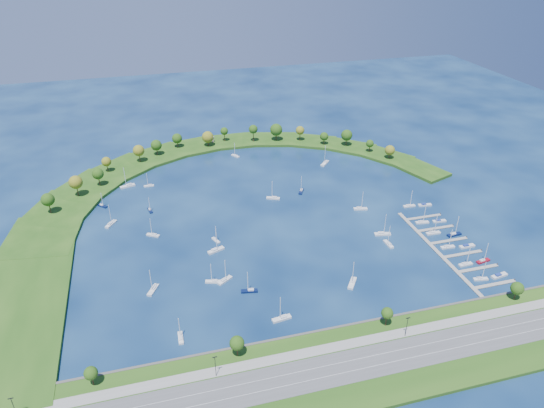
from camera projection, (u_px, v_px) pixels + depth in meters
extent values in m
plane|color=#071B3F|center=(266.00, 215.00, 298.18)|extent=(700.00, 700.00, 0.00)
cube|color=#204A13|center=(347.00, 368.00, 193.46)|extent=(420.00, 42.00, 1.60)
cube|color=#474442|center=(327.00, 330.00, 211.50)|extent=(420.00, 1.20, 1.80)
cube|color=#515154|center=(347.00, 367.00, 193.04)|extent=(420.00, 16.00, 0.12)
cube|color=gray|center=(336.00, 347.00, 202.29)|extent=(420.00, 5.00, 0.12)
cube|color=silver|center=(350.00, 371.00, 190.90)|extent=(420.00, 0.15, 0.02)
cube|color=silver|center=(344.00, 362.00, 195.11)|extent=(420.00, 0.15, 0.02)
cylinder|color=#382314|center=(93.00, 380.00, 184.28)|extent=(0.56, 0.56, 4.90)
sphere|color=#274A12|center=(91.00, 374.00, 182.57)|extent=(5.20, 5.20, 5.20)
cylinder|color=#382314|center=(237.00, 351.00, 196.87)|extent=(0.56, 0.56, 5.25)
sphere|color=#274A12|center=(237.00, 344.00, 195.00)|extent=(6.00, 6.00, 6.00)
cylinder|color=#382314|center=(386.00, 320.00, 211.76)|extent=(0.56, 0.56, 5.60)
sphere|color=#274A12|center=(387.00, 314.00, 209.89)|extent=(5.20, 5.20, 5.20)
cylinder|color=#382314|center=(515.00, 295.00, 226.92)|extent=(0.56, 0.56, 4.90)
sphere|color=#274A12|center=(517.00, 289.00, 225.13)|extent=(6.00, 6.00, 6.00)
cylinder|color=black|center=(14.00, 408.00, 170.54)|extent=(0.24, 0.24, 10.00)
cylinder|color=black|center=(215.00, 367.00, 186.67)|extent=(0.24, 0.24, 10.00)
cylinder|color=black|center=(407.00, 327.00, 205.11)|extent=(0.24, 0.24, 10.00)
cube|color=#204A13|center=(42.00, 237.00, 275.05)|extent=(43.73, 48.72, 2.00)
cube|color=#204A13|center=(62.00, 209.00, 301.92)|extent=(50.23, 54.30, 2.00)
cube|color=#204A13|center=(90.00, 187.00, 328.05)|extent=(54.07, 56.09, 2.00)
cube|color=#204A13|center=(122.00, 169.00, 351.94)|extent=(55.20, 54.07, 2.00)
cube|color=#204A13|center=(157.00, 156.00, 372.20)|extent=(53.65, 48.47, 2.00)
cube|color=#204A13|center=(194.00, 147.00, 387.66)|extent=(49.62, 39.75, 2.00)
cube|color=#204A13|center=(231.00, 141.00, 397.43)|extent=(44.32, 29.96, 2.00)
cube|color=#204A13|center=(269.00, 140.00, 400.94)|extent=(49.49, 38.05, 2.00)
cube|color=#204A13|center=(307.00, 141.00, 397.98)|extent=(51.13, 44.12, 2.00)
cube|color=#204A13|center=(345.00, 146.00, 388.73)|extent=(49.19, 47.96, 2.00)
cube|color=#204A13|center=(382.00, 155.00, 373.73)|extent=(43.90, 49.49, 2.00)
cube|color=#204A13|center=(417.00, 168.00, 353.84)|extent=(35.67, 48.74, 2.00)
cube|color=#204A13|center=(27.00, 300.00, 228.46)|extent=(36.00, 130.81, 1.90)
cylinder|color=#382314|center=(50.00, 208.00, 294.09)|extent=(0.56, 0.56, 7.65)
sphere|color=#274A12|center=(48.00, 200.00, 291.46)|extent=(7.86, 7.86, 7.86)
cylinder|color=#382314|center=(77.00, 190.00, 312.91)|extent=(0.56, 0.56, 8.05)
sphere|color=olive|center=(76.00, 182.00, 310.11)|extent=(8.53, 8.53, 8.53)
cylinder|color=#382314|center=(99.00, 181.00, 325.69)|extent=(0.56, 0.56, 7.16)
sphere|color=#274A12|center=(98.00, 174.00, 323.21)|extent=(7.40, 7.40, 7.40)
cylinder|color=#382314|center=(107.00, 167.00, 344.61)|extent=(0.56, 0.56, 6.31)
sphere|color=olive|center=(106.00, 162.00, 342.42)|extent=(6.64, 6.64, 6.64)
cylinder|color=#382314|center=(140.00, 157.00, 358.85)|extent=(0.56, 0.56, 7.23)
sphere|color=olive|center=(139.00, 151.00, 356.28)|extent=(8.19, 8.19, 8.19)
cylinder|color=#382314|center=(157.00, 151.00, 370.07)|extent=(0.56, 0.56, 6.21)
sphere|color=#274A12|center=(156.00, 145.00, 367.77)|extent=(8.10, 8.10, 8.10)
cylinder|color=#382314|center=(178.00, 144.00, 383.14)|extent=(0.56, 0.56, 5.69)
sphere|color=#274A12|center=(177.00, 138.00, 381.00)|extent=(7.75, 7.75, 7.75)
cylinder|color=#382314|center=(208.00, 143.00, 385.47)|extent=(0.56, 0.56, 5.59)
sphere|color=olive|center=(208.00, 137.00, 383.23)|extent=(8.95, 8.95, 8.95)
cylinder|color=#382314|center=(225.00, 137.00, 393.74)|extent=(0.56, 0.56, 7.18)
sphere|color=#274A12|center=(224.00, 131.00, 391.39)|extent=(6.11, 6.11, 6.11)
cylinder|color=#382314|center=(253.00, 136.00, 392.62)|extent=(0.56, 0.56, 8.93)
sphere|color=#274A12|center=(253.00, 129.00, 389.76)|extent=(7.00, 7.00, 7.00)
cylinder|color=#382314|center=(276.00, 136.00, 395.11)|extent=(0.56, 0.56, 7.05)
sphere|color=#274A12|center=(276.00, 130.00, 392.43)|extent=(9.73, 9.73, 9.73)
cylinder|color=#382314|center=(300.00, 136.00, 394.82)|extent=(0.56, 0.56, 7.19)
sphere|color=olive|center=(300.00, 130.00, 392.39)|extent=(6.89, 6.89, 6.89)
cylinder|color=#382314|center=(324.00, 141.00, 388.48)|extent=(0.56, 0.56, 5.22)
sphere|color=#274A12|center=(324.00, 136.00, 386.55)|extent=(6.66, 6.66, 6.66)
cylinder|color=#382314|center=(346.00, 141.00, 385.85)|extent=(0.56, 0.56, 6.85)
sphere|color=#274A12|center=(347.00, 135.00, 383.33)|extent=(8.71, 8.71, 8.71)
cylinder|color=#382314|center=(369.00, 148.00, 375.22)|extent=(0.56, 0.56, 5.63)
sphere|color=#274A12|center=(370.00, 143.00, 373.28)|extent=(5.85, 5.85, 5.85)
cylinder|color=#382314|center=(389.00, 155.00, 364.59)|extent=(0.56, 0.56, 5.11)
sphere|color=olive|center=(390.00, 150.00, 362.62)|extent=(7.35, 7.35, 7.35)
cylinder|color=gray|center=(213.00, 140.00, 392.66)|extent=(2.20, 2.20, 4.18)
cylinder|color=gray|center=(213.00, 137.00, 391.57)|extent=(2.60, 2.60, 0.30)
cube|color=gray|center=(436.00, 250.00, 264.66)|extent=(2.20, 82.00, 0.40)
cube|color=gray|center=(495.00, 284.00, 239.69)|extent=(22.00, 2.00, 0.40)
cylinder|color=#382314|center=(515.00, 280.00, 242.08)|extent=(0.36, 0.36, 1.60)
cube|color=gray|center=(479.00, 268.00, 250.79)|extent=(22.00, 2.00, 0.40)
cylinder|color=#382314|center=(497.00, 265.00, 253.18)|extent=(0.36, 0.36, 1.60)
cube|color=gray|center=(463.00, 254.00, 261.90)|extent=(22.00, 2.00, 0.40)
cylinder|color=#382314|center=(481.00, 250.00, 264.29)|extent=(0.36, 0.36, 1.60)
cube|color=gray|center=(449.00, 241.00, 273.00)|extent=(22.00, 2.00, 0.40)
cylinder|color=#382314|center=(466.00, 237.00, 275.39)|extent=(0.36, 0.36, 1.60)
cube|color=gray|center=(436.00, 228.00, 284.11)|extent=(22.00, 2.00, 0.40)
cylinder|color=#382314|center=(453.00, 225.00, 286.50)|extent=(0.36, 0.36, 1.60)
cube|color=gray|center=(424.00, 217.00, 295.22)|extent=(22.00, 2.00, 0.40)
cylinder|color=#382314|center=(440.00, 214.00, 297.61)|extent=(0.36, 0.36, 1.60)
cube|color=silver|center=(128.00, 186.00, 329.75)|extent=(10.18, 5.50, 1.18)
cube|color=silver|center=(129.00, 184.00, 329.72)|extent=(3.85, 2.84, 0.82)
cylinder|color=silver|center=(125.00, 177.00, 325.86)|extent=(0.32, 0.32, 13.24)
cube|color=silver|center=(149.00, 186.00, 330.57)|extent=(6.63, 1.95, 0.79)
cube|color=silver|center=(150.00, 185.00, 330.38)|extent=(2.33, 1.33, 0.55)
cylinder|color=silver|center=(147.00, 179.00, 328.08)|extent=(0.32, 0.32, 8.91)
cube|color=silver|center=(325.00, 163.00, 361.64)|extent=(8.87, 9.32, 1.21)
cube|color=silver|center=(326.00, 162.00, 361.92)|extent=(3.83, 3.93, 0.84)
cylinder|color=silver|center=(325.00, 154.00, 357.40)|extent=(0.32, 0.32, 13.58)
cube|color=silver|center=(111.00, 224.00, 287.80)|extent=(6.98, 8.73, 1.06)
cube|color=silver|center=(110.00, 224.00, 286.63)|extent=(3.16, 3.54, 0.74)
cylinder|color=silver|center=(110.00, 214.00, 285.21)|extent=(0.32, 0.32, 11.94)
cube|color=#09143B|center=(249.00, 291.00, 235.00)|extent=(8.16, 3.57, 0.95)
cube|color=silver|center=(251.00, 290.00, 234.67)|extent=(2.99, 2.01, 0.66)
cylinder|color=silver|center=(248.00, 281.00, 232.11)|extent=(0.32, 0.32, 10.66)
cube|color=silver|center=(360.00, 209.00, 303.49)|extent=(8.68, 4.22, 1.00)
cube|color=silver|center=(359.00, 208.00, 303.05)|extent=(3.23, 2.27, 0.70)
cylinder|color=silver|center=(362.00, 200.00, 300.50)|extent=(0.32, 0.32, 11.30)
cube|color=silver|center=(282.00, 319.00, 218.37)|extent=(9.01, 3.63, 1.05)
cube|color=silver|center=(283.00, 317.00, 218.23)|extent=(3.27, 2.12, 0.74)
cylinder|color=silver|center=(280.00, 308.00, 214.98)|extent=(0.32, 0.32, 11.82)
cube|color=silver|center=(225.00, 280.00, 242.07)|extent=(8.18, 6.62, 1.00)
cube|color=silver|center=(224.00, 280.00, 241.10)|extent=(3.32, 2.99, 0.70)
cylinder|color=silver|center=(225.00, 270.00, 239.52)|extent=(0.32, 0.32, 11.23)
cube|color=silver|center=(235.00, 156.00, 373.60)|extent=(5.70, 7.33, 0.89)
cube|color=silver|center=(236.00, 155.00, 372.80)|extent=(2.61, 2.95, 0.62)
cylinder|color=silver|center=(235.00, 149.00, 371.30)|extent=(0.32, 0.32, 9.96)
cube|color=silver|center=(213.00, 282.00, 241.21)|extent=(7.77, 4.18, 0.90)
cube|color=silver|center=(214.00, 280.00, 240.82)|extent=(2.93, 2.17, 0.63)
cylinder|color=silver|center=(211.00, 273.00, 238.53)|extent=(0.32, 0.32, 10.11)
cube|color=silver|center=(153.00, 235.00, 277.55)|extent=(7.57, 5.91, 0.91)
cube|color=silver|center=(154.00, 234.00, 276.97)|extent=(3.05, 2.70, 0.64)
cylinder|color=silver|center=(151.00, 227.00, 274.96)|extent=(0.32, 0.32, 10.29)
cube|color=silver|center=(273.00, 198.00, 315.37)|extent=(8.75, 5.85, 1.03)
cube|color=silver|center=(274.00, 197.00, 314.81)|extent=(3.42, 2.80, 0.72)
cylinder|color=silver|center=(272.00, 189.00, 312.40)|extent=(0.32, 0.32, 11.55)
cube|color=#09143B|center=(103.00, 206.00, 306.69)|extent=(6.14, 6.08, 0.81)
cube|color=silver|center=(102.00, 205.00, 306.64)|extent=(2.61, 2.60, 0.57)
cylinder|color=silver|center=(102.00, 199.00, 304.04)|extent=(0.32, 0.32, 9.11)
cube|color=silver|center=(181.00, 338.00, 208.21)|extent=(2.24, 7.38, 0.88)
cube|color=silver|center=(181.00, 338.00, 207.22)|extent=(1.50, 2.60, 0.62)
cylinder|color=silver|center=(179.00, 327.00, 206.07)|extent=(0.32, 0.32, 9.90)
cube|color=silver|center=(383.00, 234.00, 278.41)|extent=(9.45, 4.40, 1.09)
cube|color=silver|center=(381.00, 233.00, 277.91)|extent=(3.49, 2.41, 0.77)
cylinder|color=silver|center=(385.00, 224.00, 275.17)|extent=(0.32, 0.32, 12.31)
cube|color=#09143B|center=(301.00, 191.00, 323.56)|extent=(5.77, 8.09, 0.96)
cube|color=silver|center=(301.00, 190.00, 323.84)|extent=(2.71, 3.20, 0.67)
cylinder|color=silver|center=(301.00, 184.00, 320.15)|extent=(0.32, 0.32, 10.79)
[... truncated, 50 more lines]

